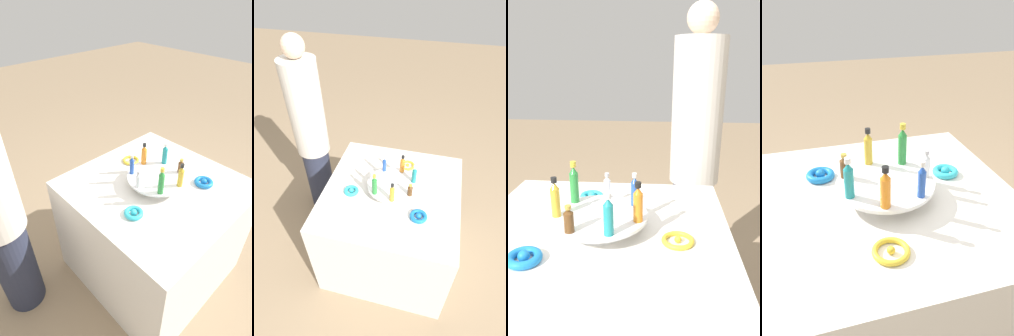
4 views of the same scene
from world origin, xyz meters
The scene contains 13 objects.
ground_plane centered at (0.00, 0.00, 0.00)m, with size 12.00×12.00×0.00m, color #997F60.
party_table centered at (0.00, 0.00, 0.37)m, with size 0.89×0.89×0.74m.
display_stand centered at (0.00, 0.00, 0.78)m, with size 0.33×0.33×0.06m.
bottle_orange centered at (-0.04, -0.13, 0.86)m, with size 0.03×0.03×0.13m.
bottle_blue centered at (0.08, -0.11, 0.85)m, with size 0.02×0.02×0.12m.
bottle_clear centered at (0.14, -0.01, 0.84)m, with size 0.03×0.03×0.10m.
bottle_green centered at (0.09, 0.10, 0.87)m, with size 0.03×0.03×0.15m.
bottle_gold centered at (-0.02, 0.14, 0.86)m, with size 0.03×0.03×0.14m.
bottle_brown centered at (-0.12, 0.07, 0.84)m, with size 0.03×0.03×0.09m.
bottle_teal centered at (-0.13, -0.05, 0.86)m, with size 0.03×0.03×0.13m.
ribbon_bow_blue centered at (-0.20, 0.18, 0.75)m, with size 0.11×0.11×0.04m.
ribbon_bow_gold centered at (-0.06, -0.26, 0.75)m, with size 0.10×0.10×0.02m.
ribbon_bow_teal centered at (0.26, 0.08, 0.75)m, with size 0.10×0.10×0.03m.
Camera 1 is at (0.91, 0.72, 1.68)m, focal length 28.00 mm.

